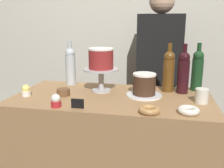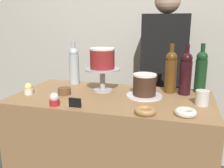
{
  "view_description": "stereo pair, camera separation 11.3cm",
  "coord_description": "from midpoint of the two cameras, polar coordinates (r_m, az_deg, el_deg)",
  "views": [
    {
      "loc": [
        0.3,
        -1.49,
        1.34
      ],
      "look_at": [
        0.0,
        0.0,
        0.96
      ],
      "focal_mm": 39.88,
      "sensor_mm": 36.0,
      "label": 1
    },
    {
      "loc": [
        0.41,
        -1.46,
        1.34
      ],
      "look_at": [
        0.0,
        0.0,
        0.96
      ],
      "focal_mm": 39.88,
      "sensor_mm": 36.0,
      "label": 2
    }
  ],
  "objects": [
    {
      "name": "barista_figure",
      "position": [
        2.12,
        13.19,
        0.0
      ],
      "size": [
        0.36,
        0.22,
        1.6
      ],
      "color": "black",
      "rests_on": "ground_plane"
    },
    {
      "name": "white_layer_cake",
      "position": [
        1.65,
        -0.28,
        5.9
      ],
      "size": [
        0.17,
        0.17,
        0.14
      ],
      "color": "maroon",
      "rests_on": "cake_stand_pedestal"
    },
    {
      "name": "cupcake_lemon",
      "position": [
        1.69,
        -16.82,
        -1.11
      ],
      "size": [
        0.06,
        0.06,
        0.07
      ],
      "color": "white",
      "rests_on": "display_counter"
    },
    {
      "name": "silver_serving_platter",
      "position": [
        1.6,
        9.42,
        -2.69
      ],
      "size": [
        0.23,
        0.23,
        0.01
      ],
      "color": "white",
      "rests_on": "display_counter"
    },
    {
      "name": "back_wall",
      "position": [
        2.39,
        7.36,
        13.01
      ],
      "size": [
        6.0,
        0.05,
        2.6
      ],
      "color": "#BCB7A8",
      "rests_on": "ground_plane"
    },
    {
      "name": "coffee_cup_ceramic",
      "position": [
        1.52,
        21.99,
        -2.98
      ],
      "size": [
        0.08,
        0.08,
        0.08
      ],
      "color": "silver",
      "rests_on": "display_counter"
    },
    {
      "name": "wine_bottle_green",
      "position": [
        1.77,
        21.48,
        2.8
      ],
      "size": [
        0.08,
        0.08,
        0.33
      ],
      "color": "#193D1E",
      "rests_on": "display_counter"
    },
    {
      "name": "wine_bottle_amber",
      "position": [
        1.69,
        15.19,
        2.83
      ],
      "size": [
        0.08,
        0.08,
        0.33
      ],
      "color": "#5B3814",
      "rests_on": "display_counter"
    },
    {
      "name": "donut_maple",
      "position": [
        1.3,
        10.11,
        -6.12
      ],
      "size": [
        0.11,
        0.11,
        0.03
      ],
      "color": "#B27F47",
      "rests_on": "display_counter"
    },
    {
      "name": "price_sign_chalkboard",
      "position": [
        1.38,
        -6.19,
        -4.31
      ],
      "size": [
        0.07,
        0.01,
        0.05
      ],
      "color": "black",
      "rests_on": "display_counter"
    },
    {
      "name": "donut_sugar",
      "position": [
        1.34,
        18.87,
        -6.18
      ],
      "size": [
        0.11,
        0.11,
        0.03
      ],
      "color": "silver",
      "rests_on": "display_counter"
    },
    {
      "name": "chocolate_round_cake",
      "position": [
        1.58,
        9.52,
        -0.14
      ],
      "size": [
        0.15,
        0.15,
        0.14
      ],
      "color": "#3D2619",
      "rests_on": "silver_serving_platter"
    },
    {
      "name": "wine_bottle_clear",
      "position": [
        1.89,
        -7.0,
        4.35
      ],
      "size": [
        0.08,
        0.08,
        0.33
      ],
      "color": "#B2BCC1",
      "rests_on": "display_counter"
    },
    {
      "name": "cake_stand_pedestal",
      "position": [
        1.67,
        -0.27,
        1.87
      ],
      "size": [
        0.23,
        0.23,
        0.16
      ],
      "color": "#B2B2B7",
      "rests_on": "display_counter"
    },
    {
      "name": "cookie_stack",
      "position": [
        1.63,
        -8.95,
        -1.65
      ],
      "size": [
        0.08,
        0.08,
        0.04
      ],
      "color": "brown",
      "rests_on": "display_counter"
    },
    {
      "name": "display_counter",
      "position": [
        1.76,
        1.91,
        -16.63
      ],
      "size": [
        1.25,
        0.63,
        0.88
      ],
      "color": "#997047",
      "rests_on": "ground_plane"
    },
    {
      "name": "wine_bottle_dark_red",
      "position": [
        1.68,
        18.41,
        2.47
      ],
      "size": [
        0.08,
        0.08,
        0.33
      ],
      "color": "black",
      "rests_on": "display_counter"
    },
    {
      "name": "cupcake_vanilla",
      "position": [
        1.43,
        -10.9,
        -3.56
      ],
      "size": [
        0.06,
        0.06,
        0.07
      ],
      "color": "red",
      "rests_on": "display_counter"
    }
  ]
}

